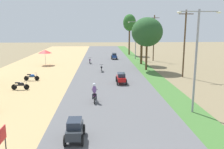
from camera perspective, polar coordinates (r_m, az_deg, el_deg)
parked_motorbike_fourth at (r=26.07m, az=-20.92°, el=-2.33°), size 1.80×0.54×0.94m
parked_motorbike_fifth at (r=30.00m, az=-18.54°, el=-0.44°), size 1.80×0.54×0.94m
street_signboard at (r=13.07m, az=-24.96°, el=-13.61°), size 0.06×1.30×1.50m
vendor_umbrella at (r=41.24m, az=-15.64°, el=5.28°), size 2.20×2.20×2.52m
median_tree_nearest at (r=35.30m, az=8.34°, el=9.94°), size 4.47×4.47×7.61m
median_tree_second at (r=40.94m, az=7.11°, el=10.10°), size 3.11×3.11×7.36m
median_tree_third at (r=54.54m, az=4.19°, el=12.12°), size 2.84×2.84×8.98m
streetlamp_near at (r=18.32m, az=19.38°, el=4.51°), size 3.16×0.20×7.51m
streetlamp_mid at (r=47.14m, az=5.65°, el=8.80°), size 3.16×0.20×7.32m
utility_pole_near at (r=45.65m, az=9.91°, el=8.71°), size 1.80×0.20×8.41m
utility_pole_far at (r=31.56m, az=16.84°, el=7.24°), size 1.80×0.20×8.38m
car_hatchback_charcoal at (r=13.96m, az=-8.84°, el=-12.64°), size 1.04×2.00×1.23m
car_sedan_red at (r=26.94m, az=2.19°, el=-0.73°), size 1.10×2.26×1.19m
car_sedan_blue at (r=47.04m, az=0.52°, el=4.49°), size 1.10×2.26×1.19m
motorbike_ahead_second at (r=20.41m, az=-4.20°, el=-4.39°), size 0.54×1.80×1.66m
motorbike_ahead_third at (r=34.09m, az=-2.53°, el=1.55°), size 0.54×1.80×0.94m
motorbike_ahead_fourth at (r=41.77m, az=-5.28°, el=3.33°), size 0.54×1.80×0.94m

